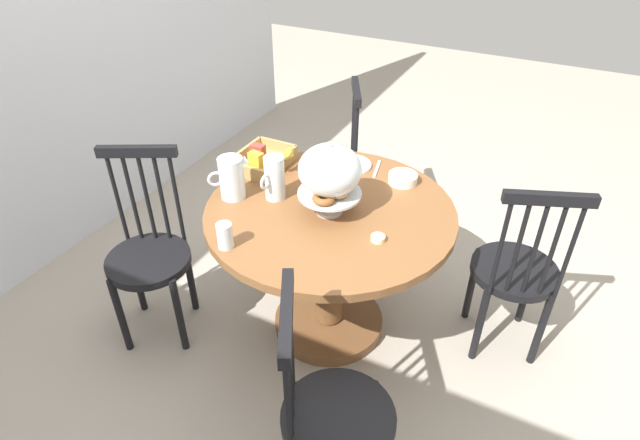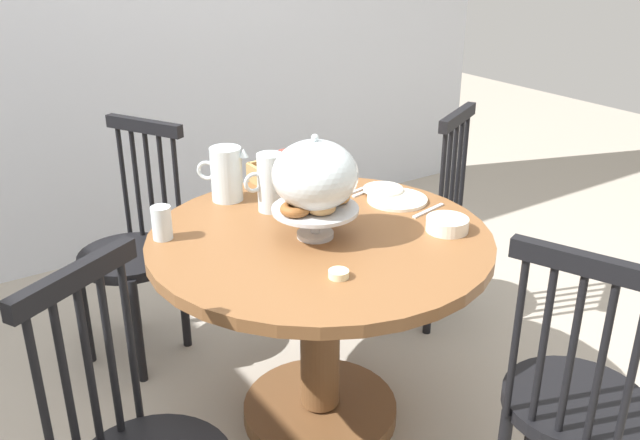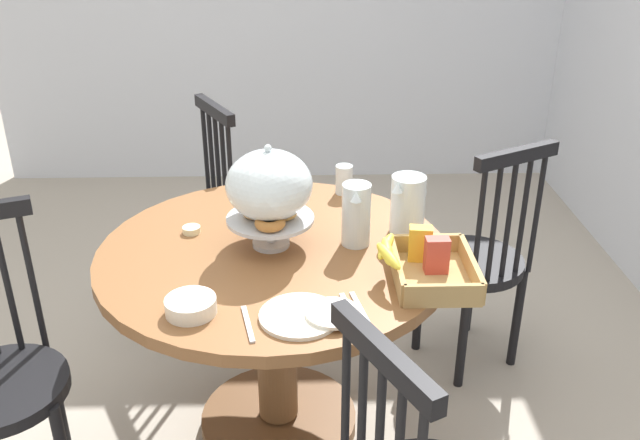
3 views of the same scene
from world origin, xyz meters
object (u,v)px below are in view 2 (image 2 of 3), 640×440
object	(u,v)px
dining_table	(320,295)
cereal_bowl	(447,224)
windsor_chair_far_side	(133,254)
butter_dish	(339,274)
windsor_chair_facing_door	(420,223)
cereal_basket	(295,172)
windsor_chair_by_cabinet	(573,407)
orange_juice_pitcher	(270,185)
milk_pitcher	(226,176)
drinking_glass	(162,223)
china_plate_large	(397,199)
china_plate_small	(383,189)
pastry_stand_with_dome	(315,179)

from	to	relation	value
dining_table	cereal_bowl	size ratio (longest dim) A/B	8.06
windsor_chair_far_side	butter_dish	bearing A→B (deg)	-76.07
windsor_chair_facing_door	cereal_basket	world-z (taller)	windsor_chair_facing_door
windsor_chair_by_cabinet	cereal_bowl	world-z (taller)	windsor_chair_by_cabinet
windsor_chair_far_side	orange_juice_pitcher	bearing A→B (deg)	-55.30
windsor_chair_facing_door	milk_pitcher	world-z (taller)	windsor_chair_facing_door
windsor_chair_by_cabinet	drinking_glass	xyz separation A→B (m)	(-0.73, 1.07, 0.34)
windsor_chair_by_cabinet	cereal_bowl	xyz separation A→B (m)	(0.07, 0.60, 0.31)
windsor_chair_by_cabinet	windsor_chair_far_side	xyz separation A→B (m)	(-0.67, 1.59, 0.00)
china_plate_large	drinking_glass	size ratio (longest dim) A/B	2.00
cereal_basket	butter_dish	xyz separation A→B (m)	(-0.31, -0.74, -0.03)
milk_pitcher	china_plate_large	xyz separation A→B (m)	(0.51, -0.36, -0.08)
windsor_chair_far_side	milk_pitcher	xyz separation A→B (m)	(0.27, -0.33, 0.38)
windsor_chair_by_cabinet	china_plate_large	distance (m)	0.95
milk_pitcher	cereal_basket	world-z (taller)	milk_pitcher
windsor_chair_by_cabinet	orange_juice_pitcher	world-z (taller)	windsor_chair_by_cabinet
orange_juice_pitcher	china_plate_large	xyz separation A→B (m)	(0.43, -0.18, -0.09)
milk_pitcher	butter_dish	world-z (taller)	milk_pitcher
dining_table	cereal_basket	size ratio (longest dim) A/B	3.57
windsor_chair_by_cabinet	windsor_chair_facing_door	xyz separation A→B (m)	(0.49, 1.19, 0.00)
china_plate_large	cereal_basket	bearing A→B (deg)	118.90
windsor_chair_by_cabinet	cereal_basket	xyz separation A→B (m)	(-0.10, 1.27, 0.33)
windsor_chair_by_cabinet	cereal_bowl	size ratio (longest dim) A/B	6.96
china_plate_small	butter_dish	world-z (taller)	same
pastry_stand_with_dome	windsor_chair_far_side	bearing A→B (deg)	114.63
dining_table	china_plate_small	bearing A→B (deg)	23.40
dining_table	orange_juice_pitcher	distance (m)	0.42
dining_table	milk_pitcher	xyz separation A→B (m)	(-0.11, 0.44, 0.32)
cereal_basket	milk_pitcher	bearing A→B (deg)	-177.17
windsor_chair_by_cabinet	windsor_chair_far_side	distance (m)	1.73
cereal_bowl	milk_pitcher	bearing A→B (deg)	125.97
milk_pitcher	cereal_basket	size ratio (longest dim) A/B	0.63
windsor_chair_by_cabinet	windsor_chair_facing_door	size ratio (longest dim) A/B	1.00
windsor_chair_far_side	drinking_glass	xyz separation A→B (m)	(-0.06, -0.52, 0.34)
windsor_chair_facing_door	windsor_chair_far_side	world-z (taller)	same
pastry_stand_with_dome	china_plate_large	size ratio (longest dim) A/B	1.56
dining_table	butter_dish	size ratio (longest dim) A/B	18.81
dining_table	drinking_glass	xyz separation A→B (m)	(-0.44, 0.25, 0.28)
windsor_chair_facing_door	milk_pitcher	size ratio (longest dim) A/B	4.93
milk_pitcher	drinking_glass	distance (m)	0.38
dining_table	windsor_chair_facing_door	size ratio (longest dim) A/B	1.16
milk_pitcher	cereal_bowl	xyz separation A→B (m)	(0.48, -0.65, -0.07)
dining_table	windsor_chair_far_side	size ratio (longest dim) A/B	1.16
china_plate_small	butter_dish	xyz separation A→B (m)	(-0.52, -0.45, -0.01)
windsor_chair_far_side	butter_dish	size ratio (longest dim) A/B	16.25
drinking_glass	windsor_chair_far_side	bearing A→B (deg)	83.83
china_plate_large	windsor_chair_far_side	bearing A→B (deg)	138.36
dining_table	cereal_bowl	xyz separation A→B (m)	(0.36, -0.21, 0.25)
cereal_basket	china_plate_large	size ratio (longest dim) A/B	1.44
windsor_chair_by_cabinet	china_plate_small	world-z (taller)	windsor_chair_by_cabinet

